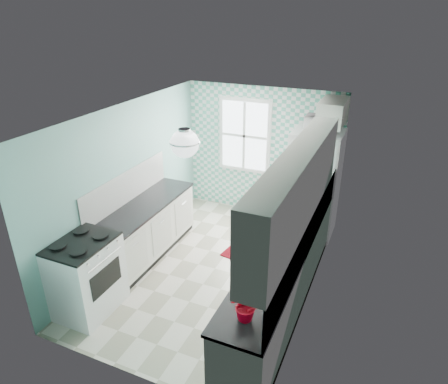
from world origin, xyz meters
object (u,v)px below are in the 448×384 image
at_px(ceiling_light, 185,143).
at_px(fruit_bowl, 261,291).
at_px(potted_plant, 247,306).
at_px(fridge, 314,184).
at_px(stove, 86,275).
at_px(microwave, 320,124).
at_px(sink, 303,215).

bearing_deg(ceiling_light, fruit_bowl, -26.35).
bearing_deg(potted_plant, fridge, 91.43).
height_order(fridge, stove, fridge).
distance_m(ceiling_light, potted_plant, 1.99).
bearing_deg(fridge, microwave, 57.19).
height_order(fridge, microwave, microwave).
relative_size(fridge, sink, 3.59).
xyz_separation_m(sink, fruit_bowl, (-0.00, -2.01, 0.04)).
bearing_deg(fridge, stove, -121.35).
distance_m(ceiling_light, fridge, 3.12).
bearing_deg(stove, potted_plant, -7.71).
xyz_separation_m(fridge, microwave, (0.00, 0.00, 1.09)).
relative_size(ceiling_light, fruit_bowl, 1.31).
xyz_separation_m(ceiling_light, stove, (-1.20, -0.70, -1.78)).
bearing_deg(microwave, sink, 95.84).
distance_m(fruit_bowl, microwave, 3.34).
bearing_deg(fruit_bowl, potted_plant, -90.00).
height_order(stove, fruit_bowl, stove).
xyz_separation_m(ceiling_light, potted_plant, (1.20, -1.03, -1.21)).
distance_m(ceiling_light, fruit_bowl, 1.90).
bearing_deg(sink, potted_plant, -88.76).
bearing_deg(microwave, potted_plant, 92.63).
distance_m(sink, microwave, 1.61).
bearing_deg(fridge, sink, -81.50).
bearing_deg(fridge, potted_plant, -84.71).
height_order(sink, microwave, microwave).
bearing_deg(potted_plant, sink, 89.91).
xyz_separation_m(fridge, stove, (-2.31, -3.27, -0.41)).
bearing_deg(microwave, ceiling_light, 67.85).
bearing_deg(stove, fridge, 54.88).
height_order(stove, sink, sink).
height_order(ceiling_light, sink, ceiling_light).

